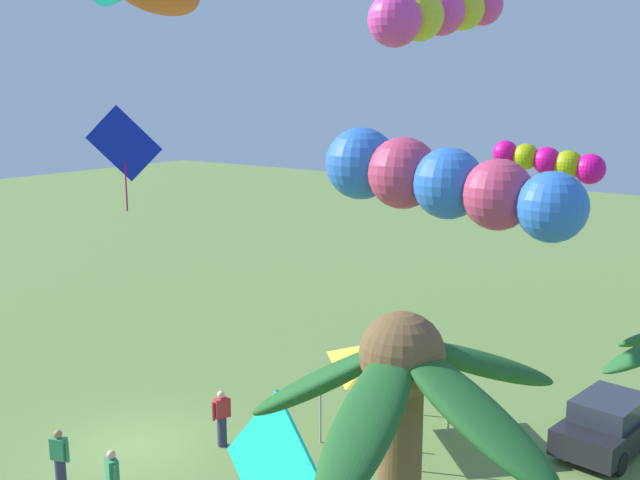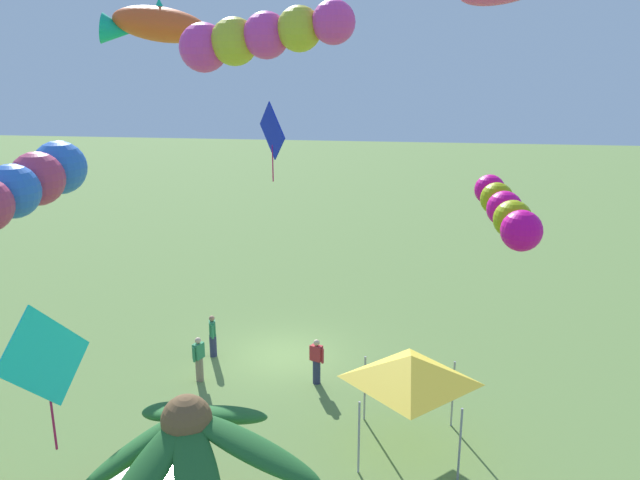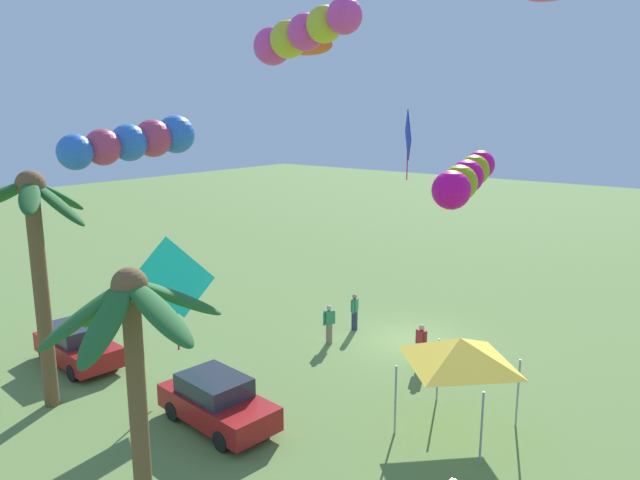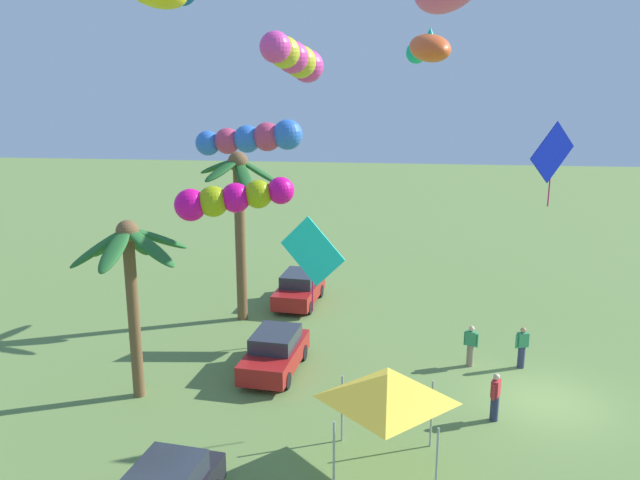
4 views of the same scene
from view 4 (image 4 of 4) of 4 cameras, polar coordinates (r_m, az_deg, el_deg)
ground_plane at (r=23.71m, az=18.97°, el=-13.13°), size 120.00×120.00×0.00m
palm_tree_0 at (r=28.11m, az=-7.12°, el=3.61°), size 3.83×3.80×7.46m
palm_tree_1 at (r=21.96m, az=-16.27°, el=-1.89°), size 3.77×3.74×6.11m
parked_car_1 at (r=24.26m, az=-3.95°, el=-9.73°), size 4.06×2.10×1.51m
parked_car_2 at (r=31.03m, az=-1.82°, el=-4.26°), size 4.05×2.08×1.51m
spectator_0 at (r=21.71m, az=15.03°, el=-13.06°), size 0.51×0.36×1.59m
spectator_1 at (r=25.23m, az=13.01°, el=-8.96°), size 0.36×0.51×1.59m
spectator_2 at (r=25.58m, az=17.20°, el=-8.92°), size 0.34×0.53×1.59m
festival_tent at (r=18.00m, az=5.87°, el=-12.67°), size 2.86×2.86×2.85m
kite_diamond_0 at (r=21.42m, az=19.59°, el=7.11°), size 1.14×1.53×2.62m
kite_tube_1 at (r=19.66m, az=-2.24°, el=15.55°), size 3.66×1.43×1.39m
kite_tube_2 at (r=15.21m, az=-7.87°, el=3.59°), size 1.02×2.75×1.01m
kite_tube_3 at (r=24.21m, az=-5.92°, el=8.81°), size 1.23×4.04×1.37m
kite_fish_4 at (r=23.12m, az=9.43°, el=16.17°), size 3.00×1.85×1.27m
kite_diamond_5 at (r=25.87m, az=-0.67°, el=-1.11°), size 0.89×2.69×3.91m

